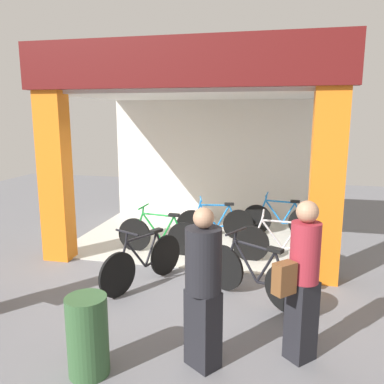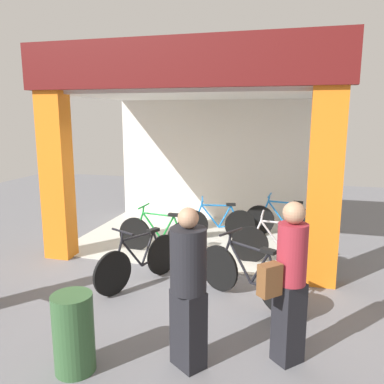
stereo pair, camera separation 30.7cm
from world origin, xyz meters
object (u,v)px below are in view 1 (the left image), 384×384
at_px(trash_bin, 88,336).
at_px(pedestrian_0, 203,286).
at_px(pedestrian_2, 302,280).
at_px(bicycle_inside_3, 280,219).
at_px(bicycle_inside_1, 215,223).
at_px(bicycle_inside_2, 280,243).
at_px(bicycle_parked_1, 143,262).
at_px(bicycle_parked_0, 254,275).
at_px(bicycle_inside_0, 159,235).

bearing_deg(trash_bin, pedestrian_0, 19.26).
xyz_separation_m(pedestrian_2, trash_bin, (-2.05, -0.71, -0.48)).
xyz_separation_m(bicycle_inside_3, pedestrian_2, (0.23, -4.40, 0.53)).
height_order(bicycle_inside_1, bicycle_inside_2, bicycle_inside_2).
relative_size(bicycle_parked_1, pedestrian_2, 0.88).
distance_m(bicycle_parked_0, bicycle_parked_1, 1.68).
xyz_separation_m(bicycle_inside_0, bicycle_parked_1, (0.17, -1.35, 0.01)).
height_order(bicycle_inside_0, bicycle_inside_3, bicycle_inside_0).
relative_size(bicycle_inside_0, pedestrian_0, 0.97).
distance_m(bicycle_inside_0, bicycle_inside_2, 2.18).
relative_size(pedestrian_2, trash_bin, 2.10).
xyz_separation_m(bicycle_parked_1, pedestrian_2, (2.22, -1.40, 0.52)).
bearing_deg(bicycle_inside_0, pedestrian_2, -48.97).
relative_size(bicycle_inside_1, bicycle_inside_2, 0.94).
height_order(bicycle_inside_2, pedestrian_2, pedestrian_2).
distance_m(bicycle_parked_0, trash_bin, 2.46).
height_order(bicycle_parked_1, pedestrian_0, pedestrian_0).
height_order(bicycle_inside_2, bicycle_parked_0, bicycle_parked_0).
xyz_separation_m(bicycle_inside_1, bicycle_parked_0, (0.98, -2.59, 0.03)).
height_order(bicycle_inside_2, pedestrian_0, pedestrian_0).
relative_size(bicycle_inside_0, bicycle_parked_0, 1.06).
xyz_separation_m(bicycle_inside_3, bicycle_parked_1, (-1.99, -3.00, 0.01)).
bearing_deg(pedestrian_2, bicycle_inside_0, 131.03).
relative_size(bicycle_inside_0, bicycle_inside_3, 1.00).
bearing_deg(bicycle_parked_0, bicycle_inside_2, 77.24).
xyz_separation_m(bicycle_inside_1, pedestrian_0, (0.57, -4.16, 0.52)).
height_order(bicycle_inside_0, bicycle_inside_2, bicycle_inside_2).
relative_size(bicycle_inside_1, trash_bin, 1.89).
height_order(bicycle_parked_0, pedestrian_0, pedestrian_0).
height_order(bicycle_inside_1, bicycle_parked_1, bicycle_parked_1).
height_order(bicycle_parked_0, bicycle_parked_1, bicycle_parked_0).
bearing_deg(pedestrian_0, bicycle_inside_2, 76.30).
height_order(bicycle_inside_2, bicycle_inside_3, bicycle_inside_2).
distance_m(pedestrian_2, trash_bin, 2.22).
xyz_separation_m(bicycle_inside_2, pedestrian_0, (-0.75, -3.08, 0.51)).
bearing_deg(trash_bin, bicycle_inside_0, 95.73).
bearing_deg(pedestrian_0, bicycle_parked_0, 75.42).
bearing_deg(bicycle_parked_0, pedestrian_0, -104.58).
distance_m(bicycle_inside_1, pedestrian_0, 4.23).
relative_size(bicycle_inside_2, pedestrian_0, 0.98).
bearing_deg(bicycle_parked_0, trash_bin, -127.39).
bearing_deg(bicycle_inside_1, trash_bin, -96.46).
relative_size(bicycle_parked_0, pedestrian_0, 0.91).
bearing_deg(bicycle_inside_2, bicycle_inside_0, 179.77).
xyz_separation_m(bicycle_inside_2, bicycle_parked_0, (-0.34, -1.50, 0.02)).
height_order(bicycle_inside_2, trash_bin, bicycle_inside_2).
bearing_deg(bicycle_parked_1, pedestrian_0, -54.05).
bearing_deg(bicycle_parked_1, bicycle_inside_0, 97.25).
bearing_deg(trash_bin, bicycle_inside_3, 70.42).
relative_size(bicycle_parked_0, trash_bin, 1.87).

